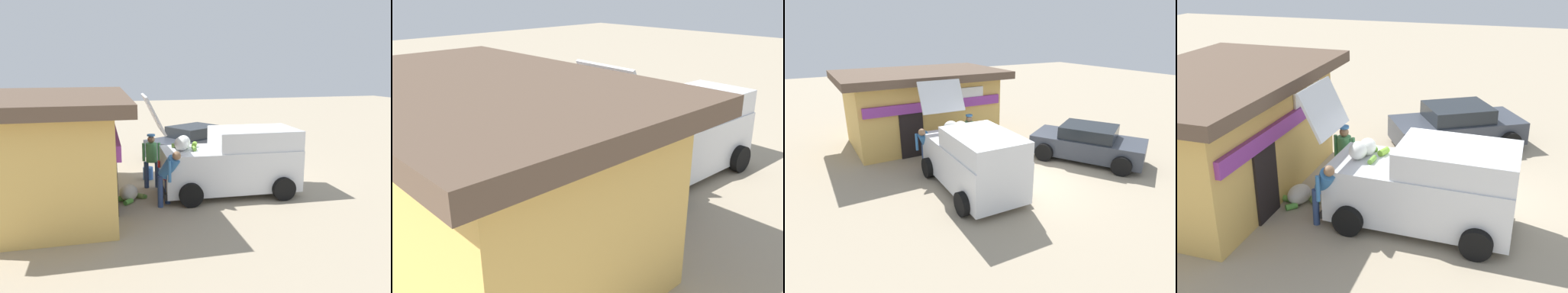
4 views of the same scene
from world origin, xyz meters
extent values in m
plane|color=tan|center=(0.00, 0.00, 0.00)|extent=(60.00, 60.00, 0.00)
cube|color=#E0B259|center=(-1.43, 5.21, 1.37)|extent=(5.84, 3.46, 2.74)
cube|color=purple|center=(-1.46, 3.46, 1.92)|extent=(5.51, 0.19, 0.36)
cube|color=black|center=(-2.50, 3.50, 1.00)|extent=(0.90, 0.07, 2.00)
cube|color=white|center=(-0.18, 3.46, 2.19)|extent=(1.50, 0.08, 0.60)
cube|color=brown|center=(-1.43, 5.21, 2.89)|extent=(6.73, 4.34, 0.30)
cube|color=silver|center=(-1.81, 0.13, 0.78)|extent=(1.88, 4.04, 1.20)
cube|color=silver|center=(-1.84, -0.62, 1.67)|extent=(1.75, 2.53, 0.57)
cube|color=black|center=(-1.89, -1.81, 1.64)|extent=(1.47, 0.14, 0.43)
cube|color=silver|center=(-1.72, 2.37, 2.47)|extent=(1.57, 0.62, 1.06)
ellipsoid|color=silver|center=(-1.78, 1.58, 1.59)|extent=(0.48, 0.40, 0.40)
ellipsoid|color=silver|center=(-1.48, 1.45, 1.58)|extent=(0.46, 0.39, 0.39)
cylinder|color=#6BA239|center=(-1.32, 1.39, 1.45)|extent=(0.24, 0.24, 0.12)
cylinder|color=#689E36|center=(-1.86, 1.23, 1.44)|extent=(0.30, 0.14, 0.11)
cylinder|color=#71A62E|center=(-1.39, 1.10, 1.46)|extent=(0.32, 0.24, 0.15)
cylinder|color=olive|center=(-1.32, 1.67, 1.45)|extent=(0.19, 0.24, 0.13)
cube|color=black|center=(-1.73, 2.16, 0.26)|extent=(1.64, 0.15, 0.16)
cube|color=red|center=(-2.40, 2.19, 0.84)|extent=(0.14, 0.07, 0.20)
cube|color=red|center=(-1.06, 2.14, 0.84)|extent=(0.14, 0.07, 0.20)
cylinder|color=black|center=(-2.80, -1.18, 0.33)|extent=(0.25, 0.67, 0.66)
cylinder|color=black|center=(-0.94, -1.26, 0.33)|extent=(0.25, 0.67, 0.66)
cylinder|color=black|center=(-2.69, 1.52, 0.33)|extent=(0.25, 0.67, 0.66)
cylinder|color=black|center=(-0.83, 1.44, 0.33)|extent=(0.25, 0.67, 0.66)
cube|color=#383D47|center=(3.09, -0.01, 0.53)|extent=(3.50, 4.31, 0.69)
cube|color=#1E2328|center=(3.09, -0.01, 1.09)|extent=(2.29, 2.42, 0.44)
cylinder|color=black|center=(3.23, 1.63, 0.33)|extent=(0.52, 0.68, 0.66)
cylinder|color=black|center=(1.59, 0.68, 0.33)|extent=(0.52, 0.68, 0.66)
cylinder|color=black|center=(4.58, -0.71, 0.33)|extent=(0.52, 0.68, 0.66)
cylinder|color=black|center=(2.94, -1.65, 0.33)|extent=(0.52, 0.68, 0.66)
cylinder|color=navy|center=(-0.70, 2.13, 0.42)|extent=(0.15, 0.15, 0.84)
cylinder|color=navy|center=(-0.67, 2.47, 0.42)|extent=(0.15, 0.15, 0.84)
cylinder|color=#4C9959|center=(-0.69, 2.30, 1.14)|extent=(0.37, 0.37, 0.59)
sphere|color=#8C6647|center=(-0.69, 2.30, 1.55)|extent=(0.23, 0.23, 0.23)
cylinder|color=#3872B2|center=(-0.69, 2.30, 1.68)|extent=(0.25, 0.25, 0.05)
cylinder|color=#4C9959|center=(-0.71, 2.07, 1.15)|extent=(0.09, 0.09, 0.56)
cylinder|color=#4C9959|center=(-0.66, 2.54, 1.15)|extent=(0.09, 0.09, 0.56)
cylinder|color=navy|center=(-2.26, 2.09, 0.43)|extent=(0.15, 0.15, 0.86)
cylinder|color=navy|center=(-2.50, 2.33, 0.43)|extent=(0.15, 0.15, 0.86)
cylinder|color=#3872B2|center=(-2.51, 2.09, 1.11)|extent=(0.69, 0.69, 0.70)
sphere|color=#8C6647|center=(-2.68, 1.91, 1.46)|extent=(0.23, 0.23, 0.23)
cylinder|color=#3872B2|center=(-2.46, 1.79, 1.07)|extent=(0.09, 0.09, 0.58)
cylinder|color=#3872B2|center=(-2.80, 2.13, 1.07)|extent=(0.09, 0.09, 0.58)
ellipsoid|color=silver|center=(-1.69, 3.12, 0.22)|extent=(0.74, 0.60, 0.45)
cylinder|color=#60A344|center=(-1.60, 2.75, 0.06)|extent=(0.31, 0.32, 0.12)
cylinder|color=#669142|center=(-1.54, 3.27, 0.06)|extent=(0.26, 0.25, 0.12)
cylinder|color=#60B644|center=(-2.06, 3.17, 0.07)|extent=(0.30, 0.29, 0.14)
cylinder|color=olive|center=(-1.65, 2.79, 0.07)|extent=(0.27, 0.28, 0.15)
cylinder|color=#62A73F|center=(-1.75, 3.39, 0.07)|extent=(0.18, 0.28, 0.15)
cylinder|color=blue|center=(0.27, 2.30, 0.21)|extent=(0.34, 0.34, 0.41)
camera|label=1|loc=(-12.65, 3.94, 3.82)|focal=36.36mm
camera|label=2|loc=(-7.48, 8.65, 4.44)|focal=40.77mm
camera|label=3|loc=(-6.19, -7.91, 4.64)|focal=29.94mm
camera|label=4|loc=(-10.89, -1.52, 5.65)|focal=43.60mm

